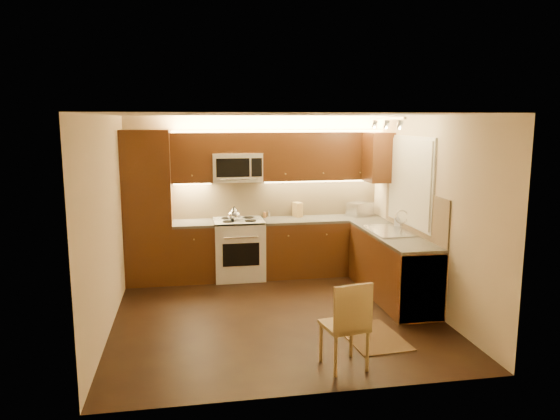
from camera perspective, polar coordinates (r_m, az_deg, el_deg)
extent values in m
cube|color=black|center=(6.81, -0.45, -11.24)|extent=(4.00, 4.00, 0.01)
cube|color=beige|center=(6.36, -0.48, 10.28)|extent=(4.00, 4.00, 0.01)
cube|color=beige|center=(8.42, -2.72, 1.61)|extent=(4.00, 0.01, 2.50)
cube|color=beige|center=(4.56, 3.74, -5.40)|extent=(4.00, 0.01, 2.50)
cube|color=beige|center=(6.45, -18.26, -1.38)|extent=(0.01, 4.00, 2.50)
cube|color=beige|center=(7.08, 15.72, -0.30)|extent=(0.01, 4.00, 2.50)
cube|color=#47280F|center=(8.10, -14.10, 0.28)|extent=(0.70, 0.60, 2.30)
cube|color=#47280F|center=(8.22, -9.29, -4.53)|extent=(0.62, 0.60, 0.86)
cube|color=#34322F|center=(8.12, -9.37, -1.46)|extent=(0.62, 0.60, 0.04)
cube|color=#47280F|center=(8.49, 4.58, -3.99)|extent=(1.92, 0.60, 0.86)
cube|color=#34322F|center=(8.39, 4.62, -1.00)|extent=(1.92, 0.60, 0.04)
cube|color=#47280F|center=(7.49, 12.02, -6.03)|extent=(0.60, 2.00, 0.86)
cube|color=#34322F|center=(7.39, 12.15, -2.67)|extent=(0.60, 2.00, 0.04)
cube|color=silver|center=(6.88, 14.21, -7.55)|extent=(0.58, 0.60, 0.84)
cube|color=tan|center=(8.47, -0.36, 1.33)|extent=(3.30, 0.02, 0.60)
cube|color=tan|center=(7.44, 14.30, -0.15)|extent=(0.02, 2.00, 0.60)
cube|color=#47280F|center=(8.12, -9.58, 5.62)|extent=(0.62, 0.35, 0.75)
cube|color=#47280F|center=(8.38, 4.50, 5.85)|extent=(1.92, 0.35, 0.75)
cube|color=#47280F|center=(8.14, -4.72, 7.28)|extent=(0.76, 0.35, 0.31)
cube|color=#47280F|center=(8.22, 10.58, 5.64)|extent=(0.35, 0.50, 0.75)
cube|color=silver|center=(7.52, 13.93, 3.04)|extent=(0.03, 1.44, 1.24)
cube|color=silver|center=(7.51, 13.79, 3.04)|extent=(0.02, 1.36, 1.16)
cube|color=silver|center=(7.16, 11.47, 9.71)|extent=(0.04, 1.20, 0.03)
cube|color=silver|center=(8.65, 8.65, 0.12)|extent=(0.45, 0.40, 0.22)
cube|color=#A5834A|center=(8.46, 1.92, 0.04)|extent=(0.15, 0.19, 0.23)
cylinder|color=silver|center=(8.41, -1.68, -0.47)|extent=(0.05, 0.05, 0.10)
cylinder|color=brown|center=(8.38, -1.66, -0.54)|extent=(0.05, 0.05, 0.09)
cylinder|color=silver|center=(8.44, -1.25, -0.41)|extent=(0.05, 0.05, 0.10)
cylinder|color=olive|center=(8.43, -1.71, -0.46)|extent=(0.04, 0.04, 0.09)
imported|color=silver|center=(7.85, 12.58, -1.09)|extent=(0.11, 0.12, 0.19)
cube|color=black|center=(6.23, 10.00, -13.38)|extent=(0.68, 0.96, 0.01)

